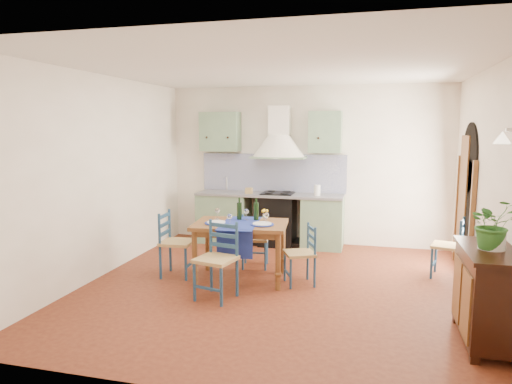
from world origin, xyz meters
TOP-DOWN VIEW (x-y plane):
  - floor at (0.00, 0.00)m, footprint 5.00×5.00m
  - back_wall at (-0.47, 2.29)m, footprint 5.00×0.96m
  - right_wall at (2.50, 0.28)m, footprint 0.26×5.00m
  - left_wall at (-2.50, 0.00)m, footprint 0.04×5.00m
  - ceiling at (0.00, 0.00)m, footprint 5.00×5.00m
  - dining_table at (-0.55, 0.20)m, footprint 1.33×1.02m
  - chair_near at (-0.64, -0.53)m, footprint 0.52×0.52m
  - chair_far at (-0.50, 0.78)m, footprint 0.44×0.44m
  - chair_left at (-1.49, 0.13)m, footprint 0.45×0.45m
  - chair_right at (0.28, 0.22)m, footprint 0.50×0.50m
  - chair_spare at (2.23, 0.99)m, footprint 0.49×0.49m
  - sideboard at (2.26, -1.01)m, footprint 0.50×1.05m
  - potted_plant at (2.27, -1.00)m, footprint 0.53×0.49m

SIDE VIEW (x-z plane):
  - floor at x=0.00m, z-range 0.00..0.00m
  - chair_right at x=0.28m, z-range 0.01..0.82m
  - chair_far at x=-0.50m, z-range 0.01..0.84m
  - chair_spare at x=2.23m, z-range 0.01..0.87m
  - chair_left at x=-1.49m, z-range 0.02..0.93m
  - chair_near at x=-0.64m, z-range 0.02..0.95m
  - sideboard at x=2.26m, z-range 0.04..0.98m
  - dining_table at x=-0.55m, z-range 0.15..1.26m
  - back_wall at x=-0.47m, z-range -0.35..2.45m
  - potted_plant at x=2.27m, z-range 0.94..1.42m
  - right_wall at x=2.50m, z-range -0.06..2.74m
  - left_wall at x=-2.50m, z-range 0.00..2.80m
  - ceiling at x=0.00m, z-range 2.80..2.81m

